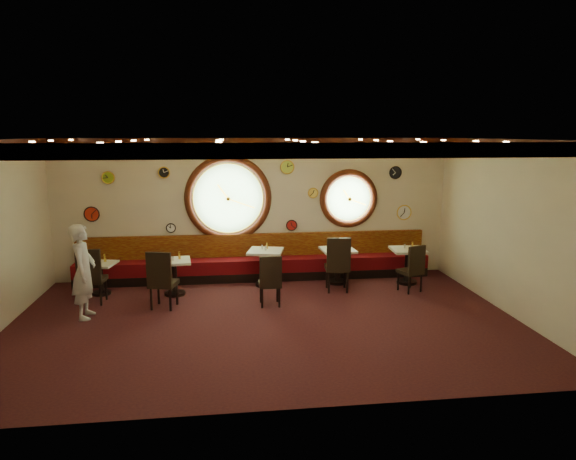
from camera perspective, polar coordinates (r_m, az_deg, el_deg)
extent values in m
cube|color=#321017|center=(9.30, -2.45, -10.11)|extent=(9.00, 6.00, 0.00)
cube|color=gold|center=(8.70, -2.62, 10.01)|extent=(9.00, 6.00, 0.02)
cube|color=beige|center=(11.81, -3.72, 2.38)|extent=(9.00, 0.02, 3.20)
cube|color=beige|center=(5.96, -0.17, -5.89)|extent=(9.00, 0.02, 3.20)
cube|color=beige|center=(10.25, 23.42, 0.24)|extent=(0.02, 6.00, 3.20)
cube|color=#3E170B|center=(11.64, -3.80, 9.72)|extent=(9.00, 0.10, 0.18)
cube|color=#3E170B|center=(5.76, -0.24, 8.80)|extent=(9.00, 0.10, 0.18)
cube|color=#3E170B|center=(10.08, 23.81, 8.71)|extent=(0.10, 6.00, 0.18)
cube|color=black|center=(11.85, -3.55, -5.01)|extent=(8.00, 0.55, 0.20)
cube|color=#53070D|center=(11.78, -3.57, -3.84)|extent=(8.00, 0.55, 0.30)
cube|color=#5D0F07|center=(11.90, -3.66, -1.71)|extent=(8.00, 0.10, 0.55)
cylinder|color=#74A865|center=(11.75, -6.66, 3.52)|extent=(1.66, 0.02, 1.66)
torus|color=#3E170B|center=(11.74, -6.66, 3.51)|extent=(1.98, 0.18, 1.98)
torus|color=gold|center=(11.71, -6.66, 3.49)|extent=(1.61, 0.03, 1.61)
cylinder|color=#74A865|center=(12.11, 6.73, 3.49)|extent=(1.10, 0.02, 1.10)
torus|color=#3E170B|center=(12.10, 6.75, 3.48)|extent=(1.38, 0.18, 1.38)
torus|color=gold|center=(12.07, 6.78, 3.46)|extent=(1.09, 0.03, 1.09)
cylinder|color=red|center=(12.11, -20.97, 1.66)|extent=(0.32, 0.03, 0.32)
cylinder|color=white|center=(11.88, -12.87, 0.23)|extent=(0.20, 0.03, 0.20)
cylinder|color=#FFDC54|center=(11.88, 2.80, 4.14)|extent=(0.22, 0.03, 0.22)
cylinder|color=#8EB323|center=(11.93, -19.35, 5.51)|extent=(0.26, 0.03, 0.26)
cylinder|color=black|center=(11.73, -13.62, 6.23)|extent=(0.24, 0.03, 0.24)
cylinder|color=#C2DF45|center=(11.74, -0.08, 7.02)|extent=(0.30, 0.03, 0.30)
cylinder|color=black|center=(12.33, 11.83, 6.27)|extent=(0.28, 0.03, 0.28)
cylinder|color=red|center=(11.92, 0.40, 0.53)|extent=(0.24, 0.03, 0.24)
cylinder|color=white|center=(12.52, 12.75, 1.91)|extent=(0.34, 0.03, 0.34)
cylinder|color=black|center=(11.46, -19.99, -6.58)|extent=(0.38, 0.38, 0.05)
cylinder|color=black|center=(11.38, -20.09, -5.12)|extent=(0.10, 0.10, 0.61)
cube|color=white|center=(11.30, -20.19, -3.57)|extent=(0.71, 0.71, 0.04)
cylinder|color=black|center=(11.00, -12.44, -6.88)|extent=(0.42, 0.42, 0.06)
cylinder|color=black|center=(10.90, -12.51, -5.19)|extent=(0.12, 0.12, 0.67)
cube|color=white|center=(10.81, -12.59, -3.40)|extent=(0.74, 0.74, 0.05)
cylinder|color=black|center=(11.38, -2.48, -6.02)|extent=(0.46, 0.46, 0.06)
cylinder|color=black|center=(11.28, -2.50, -4.25)|extent=(0.12, 0.12, 0.73)
cube|color=white|center=(11.19, -2.51, -2.37)|extent=(0.88, 0.88, 0.05)
cylinder|color=black|center=(11.62, 5.49, -5.71)|extent=(0.45, 0.45, 0.06)
cylinder|color=black|center=(11.52, 5.53, -4.01)|extent=(0.12, 0.12, 0.71)
cube|color=white|center=(11.44, 5.56, -2.21)|extent=(0.76, 0.76, 0.05)
cylinder|color=black|center=(11.84, 13.05, -5.63)|extent=(0.45, 0.45, 0.06)
cylinder|color=black|center=(11.75, 13.12, -3.95)|extent=(0.12, 0.12, 0.72)
cube|color=white|center=(11.66, 13.20, -2.17)|extent=(0.76, 0.76, 0.05)
cube|color=black|center=(10.83, -20.86, -5.18)|extent=(0.50, 0.50, 0.08)
cube|color=black|center=(10.55, -21.31, -3.65)|extent=(0.47, 0.09, 0.62)
cube|color=black|center=(10.14, -13.65, -5.80)|extent=(0.58, 0.58, 0.08)
cube|color=black|center=(9.86, -14.16, -4.18)|extent=(0.48, 0.18, 0.62)
cube|color=black|center=(10.02, -2.03, -6.01)|extent=(0.43, 0.43, 0.07)
cube|color=black|center=(9.75, -1.93, -4.55)|extent=(0.42, 0.06, 0.55)
cube|color=black|center=(10.95, 5.48, -4.21)|extent=(0.54, 0.54, 0.09)
cube|color=black|center=(10.65, 5.66, -2.60)|extent=(0.50, 0.11, 0.65)
cube|color=black|center=(11.17, 13.41, -4.52)|extent=(0.55, 0.55, 0.07)
cube|color=black|center=(10.97, 14.12, -3.15)|extent=(0.42, 0.20, 0.56)
cylinder|color=silver|center=(11.32, -20.49, -3.21)|extent=(0.03, 0.03, 0.09)
cylinder|color=silver|center=(10.85, -13.07, -2.95)|extent=(0.04, 0.04, 0.11)
cylinder|color=silver|center=(11.27, -2.90, -1.89)|extent=(0.04, 0.04, 0.10)
cylinder|color=silver|center=(11.45, 4.91, -1.77)|extent=(0.04, 0.04, 0.11)
cylinder|color=silver|center=(11.30, -20.15, -3.19)|extent=(0.04, 0.04, 0.10)
cylinder|color=silver|center=(10.75, -12.67, -3.11)|extent=(0.03, 0.03, 0.09)
cylinder|color=silver|center=(11.14, -2.50, -2.01)|extent=(0.04, 0.04, 0.11)
cylinder|color=silver|center=(11.35, 5.63, -1.88)|extent=(0.04, 0.04, 0.11)
cylinder|color=yellow|center=(11.36, -19.67, -2.92)|extent=(0.05, 0.05, 0.16)
cylinder|color=gold|center=(10.85, -11.98, -2.76)|extent=(0.05, 0.05, 0.16)
cylinder|color=gold|center=(11.30, -2.35, -1.75)|extent=(0.04, 0.04, 0.14)
cylinder|color=gold|center=(11.54, 5.74, -1.53)|extent=(0.05, 0.05, 0.17)
cylinder|color=#BBBBBF|center=(11.71, 12.84, -1.75)|extent=(0.03, 0.03, 0.09)
cylinder|color=silver|center=(11.67, 13.50, -1.83)|extent=(0.03, 0.03, 0.09)
cylinder|color=gold|center=(11.77, 13.65, -1.60)|extent=(0.04, 0.04, 0.14)
imported|color=silver|center=(9.94, -21.76, -4.29)|extent=(0.41, 0.63, 1.72)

